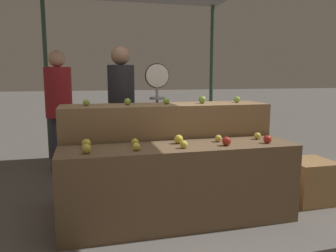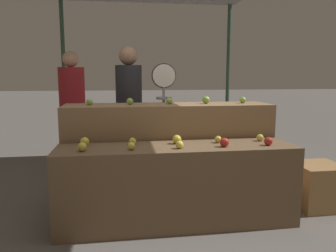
{
  "view_description": "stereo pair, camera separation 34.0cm",
  "coord_description": "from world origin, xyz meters",
  "px_view_note": "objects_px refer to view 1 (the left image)",
  "views": [
    {
      "loc": [
        -0.87,
        -2.96,
        1.45
      ],
      "look_at": [
        -0.05,
        0.3,
        0.93
      ],
      "focal_mm": 35.0,
      "sensor_mm": 36.0,
      "label": 1
    },
    {
      "loc": [
        -0.54,
        -3.03,
        1.45
      ],
      "look_at": [
        -0.05,
        0.3,
        0.93
      ],
      "focal_mm": 35.0,
      "sensor_mm": 36.0,
      "label": 2
    }
  ],
  "objects_px": {
    "produce_scale": "(157,97)",
    "wooden_crate_side": "(309,181)",
    "person_vendor_at_scale": "(122,105)",
    "person_customer_left": "(59,103)"
  },
  "relations": [
    {
      "from": "person_customer_left",
      "to": "wooden_crate_side",
      "type": "xyz_separation_m",
      "value": [
        2.87,
        -1.92,
        -0.8
      ]
    },
    {
      "from": "produce_scale",
      "to": "person_vendor_at_scale",
      "type": "bearing_deg",
      "value": 161.18
    },
    {
      "from": "wooden_crate_side",
      "to": "person_vendor_at_scale",
      "type": "bearing_deg",
      "value": 151.09
    },
    {
      "from": "person_vendor_at_scale",
      "to": "person_customer_left",
      "type": "height_order",
      "value": "person_vendor_at_scale"
    },
    {
      "from": "produce_scale",
      "to": "wooden_crate_side",
      "type": "height_order",
      "value": "produce_scale"
    },
    {
      "from": "person_customer_left",
      "to": "wooden_crate_side",
      "type": "height_order",
      "value": "person_customer_left"
    },
    {
      "from": "person_customer_left",
      "to": "person_vendor_at_scale",
      "type": "bearing_deg",
      "value": 117.39
    },
    {
      "from": "produce_scale",
      "to": "wooden_crate_side",
      "type": "distance_m",
      "value": 2.08
    },
    {
      "from": "person_vendor_at_scale",
      "to": "person_customer_left",
      "type": "xyz_separation_m",
      "value": [
        -0.83,
        0.8,
        -0.02
      ]
    },
    {
      "from": "produce_scale",
      "to": "wooden_crate_side",
      "type": "xyz_separation_m",
      "value": [
        1.59,
        -0.97,
        -0.94
      ]
    }
  ]
}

